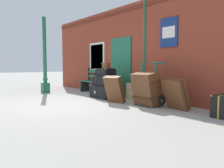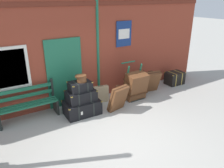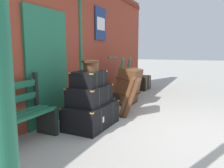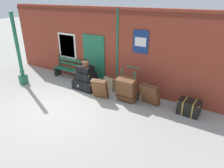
{
  "view_description": "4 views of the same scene",
  "coord_description": "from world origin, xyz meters",
  "px_view_note": "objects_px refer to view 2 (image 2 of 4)",
  "views": [
    {
      "loc": [
        6.08,
        -2.96,
        1.12
      ],
      "look_at": [
        0.16,
        1.61,
        0.5
      ],
      "focal_mm": 37.1,
      "sensor_mm": 36.0,
      "label": 1
    },
    {
      "loc": [
        -2.51,
        -3.68,
        3.21
      ],
      "look_at": [
        0.89,
        1.77,
        0.65
      ],
      "focal_mm": 35.38,
      "sensor_mm": 36.0,
      "label": 2
    },
    {
      "loc": [
        -3.61,
        -0.29,
        1.36
      ],
      "look_at": [
        0.62,
        1.59,
        0.66
      ],
      "focal_mm": 35.6,
      "sensor_mm": 36.0,
      "label": 3
    },
    {
      "loc": [
        4.79,
        -4.29,
        3.59
      ],
      "look_at": [
        1.07,
        1.58,
        0.54
      ],
      "focal_mm": 32.45,
      "sensor_mm": 36.0,
      "label": 4
    }
  ],
  "objects_px": {
    "suitcase_caramel": "(101,94)",
    "suitcase_beige": "(118,98)",
    "porters_trolley": "(132,90)",
    "steamer_trunk_top": "(80,86)",
    "platform_bench": "(28,104)",
    "suitcase_cream": "(151,82)",
    "large_brown_trunk": "(136,86)",
    "round_hatbox": "(81,78)",
    "corner_trunk": "(175,78)",
    "steamer_trunk_base": "(82,107)",
    "steamer_trunk_middle": "(81,96)"
  },
  "relations": [
    {
      "from": "porters_trolley",
      "to": "suitcase_caramel",
      "type": "bearing_deg",
      "value": 166.14
    },
    {
      "from": "steamer_trunk_middle",
      "to": "round_hatbox",
      "type": "bearing_deg",
      "value": -7.33
    },
    {
      "from": "suitcase_cream",
      "to": "suitcase_caramel",
      "type": "bearing_deg",
      "value": 172.54
    },
    {
      "from": "platform_bench",
      "to": "large_brown_trunk",
      "type": "distance_m",
      "value": 3.35
    },
    {
      "from": "large_brown_trunk",
      "to": "steamer_trunk_top",
      "type": "bearing_deg",
      "value": 178.66
    },
    {
      "from": "steamer_trunk_base",
      "to": "porters_trolley",
      "type": "relative_size",
      "value": 0.86
    },
    {
      "from": "steamer_trunk_top",
      "to": "round_hatbox",
      "type": "relative_size",
      "value": 1.94
    },
    {
      "from": "suitcase_beige",
      "to": "corner_trunk",
      "type": "xyz_separation_m",
      "value": [
        3.09,
        0.66,
        -0.16
      ]
    },
    {
      "from": "corner_trunk",
      "to": "suitcase_beige",
      "type": "bearing_deg",
      "value": -167.87
    },
    {
      "from": "steamer_trunk_middle",
      "to": "corner_trunk",
      "type": "height_order",
      "value": "steamer_trunk_middle"
    },
    {
      "from": "platform_bench",
      "to": "suitcase_cream",
      "type": "height_order",
      "value": "platform_bench"
    },
    {
      "from": "suitcase_beige",
      "to": "corner_trunk",
      "type": "distance_m",
      "value": 3.16
    },
    {
      "from": "platform_bench",
      "to": "suitcase_beige",
      "type": "distance_m",
      "value": 2.55
    },
    {
      "from": "steamer_trunk_top",
      "to": "porters_trolley",
      "type": "bearing_deg",
      "value": 3.83
    },
    {
      "from": "corner_trunk",
      "to": "porters_trolley",
      "type": "bearing_deg",
      "value": -177.0
    },
    {
      "from": "round_hatbox",
      "to": "porters_trolley",
      "type": "xyz_separation_m",
      "value": [
        1.9,
        0.15,
        -0.84
      ]
    },
    {
      "from": "porters_trolley",
      "to": "large_brown_trunk",
      "type": "bearing_deg",
      "value": -90.0
    },
    {
      "from": "porters_trolley",
      "to": "suitcase_caramel",
      "type": "distance_m",
      "value": 1.09
    },
    {
      "from": "steamer_trunk_top",
      "to": "large_brown_trunk",
      "type": "relative_size",
      "value": 0.66
    },
    {
      "from": "steamer_trunk_middle",
      "to": "round_hatbox",
      "type": "relative_size",
      "value": 2.55
    },
    {
      "from": "steamer_trunk_middle",
      "to": "suitcase_caramel",
      "type": "bearing_deg",
      "value": 24.9
    },
    {
      "from": "suitcase_beige",
      "to": "suitcase_caramel",
      "type": "bearing_deg",
      "value": 98.83
    },
    {
      "from": "steamer_trunk_base",
      "to": "suitcase_beige",
      "type": "height_order",
      "value": "suitcase_beige"
    },
    {
      "from": "platform_bench",
      "to": "large_brown_trunk",
      "type": "bearing_deg",
      "value": -9.52
    },
    {
      "from": "large_brown_trunk",
      "to": "suitcase_cream",
      "type": "distance_m",
      "value": 0.85
    },
    {
      "from": "porters_trolley",
      "to": "steamer_trunk_top",
      "type": "bearing_deg",
      "value": -176.17
    },
    {
      "from": "steamer_trunk_base",
      "to": "round_hatbox",
      "type": "distance_m",
      "value": 0.9
    },
    {
      "from": "porters_trolley",
      "to": "corner_trunk",
      "type": "relative_size",
      "value": 1.68
    },
    {
      "from": "suitcase_caramel",
      "to": "suitcase_beige",
      "type": "distance_m",
      "value": 0.83
    },
    {
      "from": "round_hatbox",
      "to": "corner_trunk",
      "type": "xyz_separation_m",
      "value": [
        4.05,
        0.26,
        -0.87
      ]
    },
    {
      "from": "steamer_trunk_top",
      "to": "corner_trunk",
      "type": "height_order",
      "value": "steamer_trunk_top"
    },
    {
      "from": "porters_trolley",
      "to": "suitcase_beige",
      "type": "height_order",
      "value": "porters_trolley"
    },
    {
      "from": "suitcase_caramel",
      "to": "suitcase_beige",
      "type": "relative_size",
      "value": 0.7
    },
    {
      "from": "steamer_trunk_top",
      "to": "suitcase_beige",
      "type": "xyz_separation_m",
      "value": [
        1.01,
        -0.42,
        -0.47
      ]
    },
    {
      "from": "steamer_trunk_base",
      "to": "round_hatbox",
      "type": "relative_size",
      "value": 3.21
    },
    {
      "from": "platform_bench",
      "to": "steamer_trunk_top",
      "type": "distance_m",
      "value": 1.52
    },
    {
      "from": "large_brown_trunk",
      "to": "suitcase_beige",
      "type": "bearing_deg",
      "value": -158.11
    },
    {
      "from": "corner_trunk",
      "to": "platform_bench",
      "type": "bearing_deg",
      "value": 177.21
    },
    {
      "from": "round_hatbox",
      "to": "corner_trunk",
      "type": "relative_size",
      "value": 0.45
    },
    {
      "from": "large_brown_trunk",
      "to": "suitcase_cream",
      "type": "height_order",
      "value": "large_brown_trunk"
    },
    {
      "from": "steamer_trunk_base",
      "to": "steamer_trunk_middle",
      "type": "xyz_separation_m",
      "value": [
        -0.01,
        0.02,
        0.37
      ]
    },
    {
      "from": "steamer_trunk_base",
      "to": "suitcase_beige",
      "type": "relative_size",
      "value": 1.27
    },
    {
      "from": "steamer_trunk_base",
      "to": "corner_trunk",
      "type": "relative_size",
      "value": 1.45
    },
    {
      "from": "steamer_trunk_middle",
      "to": "suitcase_beige",
      "type": "relative_size",
      "value": 1.01
    },
    {
      "from": "round_hatbox",
      "to": "porters_trolley",
      "type": "distance_m",
      "value": 2.08
    },
    {
      "from": "suitcase_caramel",
      "to": "suitcase_beige",
      "type": "xyz_separation_m",
      "value": [
        0.13,
        -0.81,
        0.14
      ]
    },
    {
      "from": "platform_bench",
      "to": "porters_trolley",
      "type": "xyz_separation_m",
      "value": [
        3.31,
        -0.38,
        -0.17
      ]
    },
    {
      "from": "platform_bench",
      "to": "round_hatbox",
      "type": "relative_size",
      "value": 4.99
    },
    {
      "from": "platform_bench",
      "to": "steamer_trunk_middle",
      "type": "height_order",
      "value": "platform_bench"
    },
    {
      "from": "porters_trolley",
      "to": "suitcase_cream",
      "type": "height_order",
      "value": "porters_trolley"
    }
  ]
}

